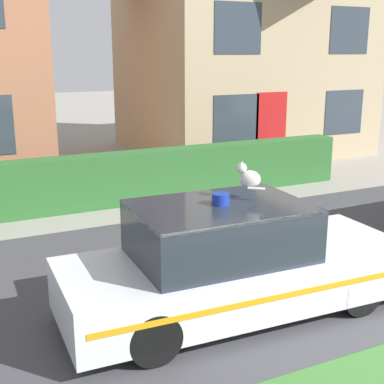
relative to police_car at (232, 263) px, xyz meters
name	(u,v)px	position (x,y,z in m)	size (l,w,h in m)	color
road_strip	(258,260)	(1.25, 1.31, -0.67)	(28.00, 5.42, 0.01)	#424247
garden_hedge	(108,180)	(0.07, 5.33, -0.12)	(11.53, 0.55, 1.11)	#2D662D
police_car	(232,263)	(0.00, 0.00, 0.00)	(4.43, 1.74, 1.57)	black
cat	(248,177)	(0.26, 0.09, 1.03)	(0.30, 0.35, 0.32)	silver
house_right	(241,35)	(6.09, 10.04, 3.02)	(7.09, 6.14, 7.24)	tan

